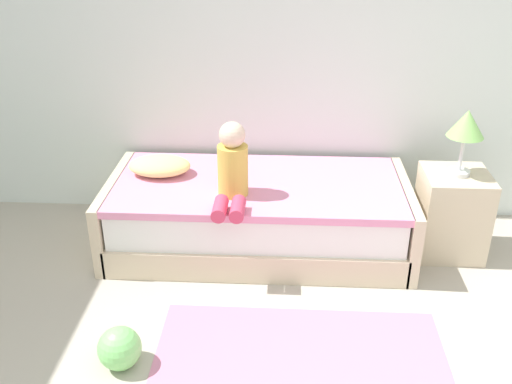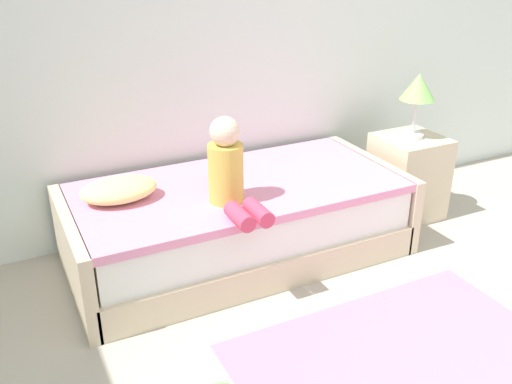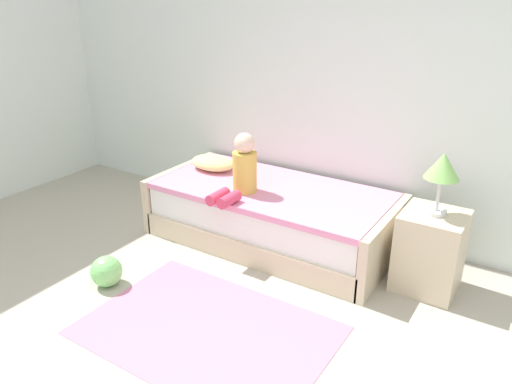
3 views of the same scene
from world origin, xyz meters
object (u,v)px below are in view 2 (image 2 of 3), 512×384
bed (238,221)px  pillow (119,190)px  nightstand (407,176)px  child_figure (229,170)px  table_lamp (418,90)px

bed → pillow: 0.78m
nightstand → child_figure: (-1.51, -0.22, 0.40)m
nightstand → child_figure: size_ratio=1.18×
nightstand → table_lamp: (0.00, 0.00, 0.64)m
bed → nightstand: size_ratio=3.52×
bed → child_figure: size_ratio=4.14×
table_lamp → child_figure: 1.54m
nightstand → child_figure: 1.57m
nightstand → pillow: bearing=177.1°
table_lamp → child_figure: bearing=-171.6°
child_figure → bed: bearing=55.8°
nightstand → table_lamp: table_lamp is taller
bed → pillow: bearing=171.9°
bed → child_figure: (-0.16, -0.23, 0.46)m
nightstand → child_figure: child_figure is taller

